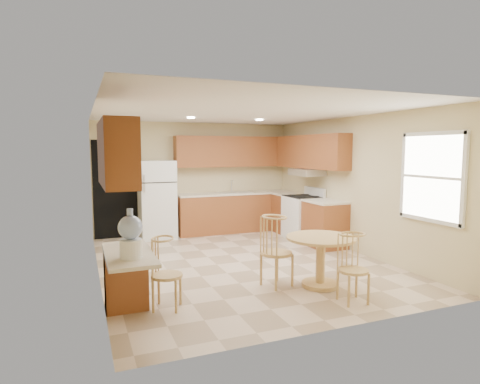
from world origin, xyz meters
name	(u,v)px	position (x,y,z in m)	size (l,w,h in m)	color
floor	(240,262)	(0.00, 0.00, 0.00)	(5.50, 5.50, 0.00)	#CAAF92
ceiling	(240,112)	(0.00, 0.00, 2.50)	(4.50, 5.50, 0.02)	white
wall_back	(195,178)	(0.00, 2.75, 1.25)	(4.50, 0.02, 2.50)	beige
wall_front	(339,212)	(0.00, -2.75, 1.25)	(4.50, 0.02, 2.50)	beige
wall_left	(96,194)	(-2.25, 0.00, 1.25)	(0.02, 5.50, 2.50)	beige
wall_right	(352,184)	(2.25, 0.00, 1.25)	(0.02, 5.50, 2.50)	beige
doorway	(116,189)	(-1.75, 2.73, 1.05)	(0.90, 0.02, 2.10)	black
base_cab_back	(236,213)	(0.88, 2.45, 0.43)	(2.75, 0.60, 0.87)	brown
counter_back	(236,193)	(0.88, 2.45, 0.89)	(2.75, 0.63, 0.04)	beige
base_cab_right_a	(289,214)	(1.95, 1.85, 0.43)	(0.60, 0.59, 0.87)	brown
counter_right_a	(289,194)	(1.95, 1.85, 0.89)	(0.63, 0.59, 0.04)	beige
base_cab_right_b	(325,225)	(1.95, 0.40, 0.43)	(0.60, 0.80, 0.87)	brown
counter_right_b	(325,202)	(1.95, 0.40, 0.89)	(0.63, 0.80, 0.04)	beige
upper_cab_back	(233,152)	(0.88, 2.58, 1.85)	(2.75, 0.33, 0.70)	brown
upper_cab_right	(310,152)	(2.08, 1.21, 1.85)	(0.33, 2.42, 0.70)	brown
upper_cab_left	(116,153)	(-2.08, -1.60, 1.85)	(0.33, 1.40, 0.70)	brown
sink	(235,192)	(0.85, 2.45, 0.91)	(0.78, 0.44, 0.01)	silver
range_hood	(307,172)	(2.00, 1.18, 1.42)	(0.50, 0.76, 0.14)	silver
desk_pedestal	(126,278)	(-2.00, -1.32, 0.36)	(0.48, 0.42, 0.72)	brown
desk_top	(129,254)	(-2.00, -1.70, 0.75)	(0.50, 1.20, 0.04)	beige
window	(432,177)	(2.23, -1.85, 1.50)	(0.06, 1.12, 1.30)	white
can_light_a	(191,118)	(-0.50, 1.20, 2.48)	(0.14, 0.14, 0.02)	white
can_light_b	(259,120)	(0.90, 1.20, 2.48)	(0.14, 0.14, 0.02)	white
refrigerator	(157,200)	(-0.95, 2.40, 0.83)	(0.73, 0.72, 1.66)	white
stove	(303,217)	(1.92, 1.18, 0.47)	(0.65, 0.76, 1.09)	white
dining_table	(321,254)	(0.58, -1.54, 0.46)	(0.95, 0.95, 0.70)	tan
chair_table_a	(280,245)	(0.03, -1.38, 0.59)	(0.43, 0.56, 0.98)	tan
chair_table_b	(358,263)	(0.63, -2.27, 0.52)	(0.38, 0.38, 0.85)	tan
chair_desk	(168,268)	(-1.55, -1.61, 0.52)	(0.38, 0.48, 0.85)	tan
water_crock	(131,236)	(-2.00, -1.95, 1.00)	(0.25, 0.25, 0.52)	white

